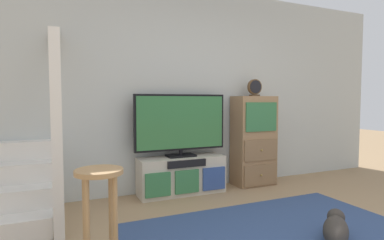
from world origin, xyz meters
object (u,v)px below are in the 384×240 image
at_px(television, 181,124).
at_px(bar_stool_near, 99,194).
at_px(media_console, 182,175).
at_px(desk_clock, 255,88).
at_px(dog, 336,229).
at_px(side_cabinet, 254,141).

distance_m(television, bar_stool_near, 1.88).
distance_m(media_console, bar_stool_near, 1.85).
distance_m(media_console, desk_clock, 1.58).
height_order(television, dog, television).
bearing_deg(dog, television, 110.61).
relative_size(television, dog, 2.61).
relative_size(side_cabinet, desk_clock, 5.30).
xyz_separation_m(side_cabinet, desk_clock, (-0.01, -0.01, 0.75)).
xyz_separation_m(media_console, television, (0.00, 0.02, 0.66)).
bearing_deg(dog, desk_clock, 76.94).
bearing_deg(side_cabinet, bar_stool_near, -148.45).
xyz_separation_m(television, dog, (0.68, -1.82, -0.79)).
distance_m(television, desk_clock, 1.20).
xyz_separation_m(side_cabinet, dog, (-0.42, -1.81, -0.51)).
bearing_deg(desk_clock, bar_stool_near, -148.65).
bearing_deg(bar_stool_near, television, 50.23).
distance_m(television, dog, 2.10).
bearing_deg(bar_stool_near, media_console, 49.75).
bearing_deg(media_console, television, 90.00).
bearing_deg(side_cabinet, television, 179.30).
xyz_separation_m(bar_stool_near, dog, (1.86, -0.40, -0.41)).
distance_m(bar_stool_near, dog, 1.95).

